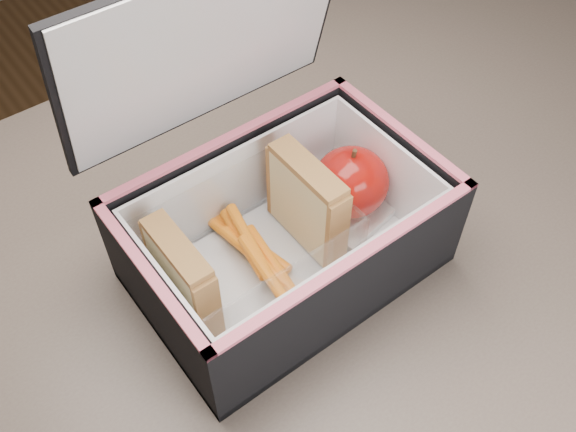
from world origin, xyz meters
The scene contains 8 objects.
kitchen_table centered at (0.00, 0.00, 0.66)m, with size 1.20×0.80×0.75m.
lunch_bag centered at (-0.06, 0.01, 0.81)m, with size 0.29×0.24×0.29m.
plastic_tub centered at (-0.10, 0.02, 0.80)m, with size 0.18×0.13×0.08m, color white, non-canonical shape.
sandwich_left centered at (-0.17, 0.02, 0.81)m, with size 0.02×0.08×0.09m.
sandwich_right centered at (-0.03, 0.02, 0.82)m, with size 0.03×0.09×0.10m.
carrot_sticks centered at (-0.09, 0.02, 0.78)m, with size 0.04×0.15×0.03m.
paper_napkin centered at (0.03, 0.02, 0.77)m, with size 0.08×0.08×0.01m, color white.
red_apple centered at (0.03, 0.02, 0.81)m, with size 0.10×0.10×0.08m.
Camera 1 is at (-0.29, -0.30, 1.29)m, focal length 40.00 mm.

